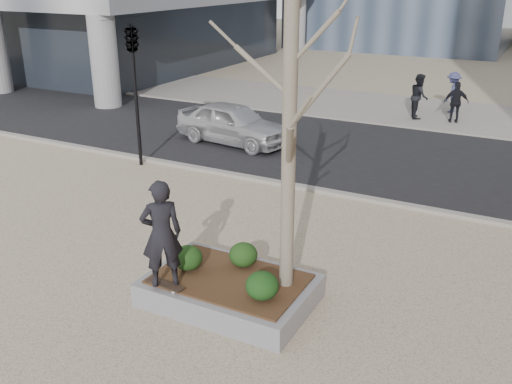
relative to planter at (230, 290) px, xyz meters
The scene contains 16 objects.
ground 1.02m from the planter, behind, with size 120.00×120.00×0.00m, color tan.
street 10.05m from the planter, 95.71° to the left, with size 60.00×8.00×0.02m, color black.
far_sidewalk 17.03m from the planter, 93.37° to the left, with size 60.00×6.00×0.02m, color gray.
planter is the anchor object (origin of this frame).
planter_mulch 0.25m from the planter, ahead, with size 2.70×1.70×0.04m, color #382314.
sycamore_tree 3.71m from the planter, 16.70° to the left, with size 2.80×2.80×6.60m, color gray, non-canonical shape.
shrub_left 1.00m from the planter, behind, with size 0.55×0.55×0.47m, color #1A3811.
shrub_middle 0.73m from the planter, 90.25° to the left, with size 0.54×0.54×0.46m, color black.
shrub_right 1.04m from the planter, 21.89° to the right, with size 0.57×0.57×0.49m, color #143A12.
skateboard 1.21m from the planter, 139.02° to the right, with size 0.78×0.20×0.07m, color black, non-canonical shape.
skateboarder 1.75m from the planter, 139.02° to the right, with size 0.72×0.47×1.97m, color black.
police_car 10.35m from the planter, 119.46° to the left, with size 1.70×4.23×1.44m, color #BCBCC0.
pedestrian_a 15.77m from the planter, 90.56° to the left, with size 0.88×0.69×1.82m, color black.
pedestrian_b 17.50m from the planter, 87.09° to the left, with size 1.11×0.64×1.72m, color navy.
pedestrian_c 15.76m from the planter, 85.14° to the left, with size 0.96×0.40×1.64m, color black.
traffic_light_near 8.82m from the planter, 139.25° to the left, with size 0.60×2.48×4.50m, color black, non-canonical shape.
Camera 1 is at (5.68, -7.89, 5.76)m, focal length 40.00 mm.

